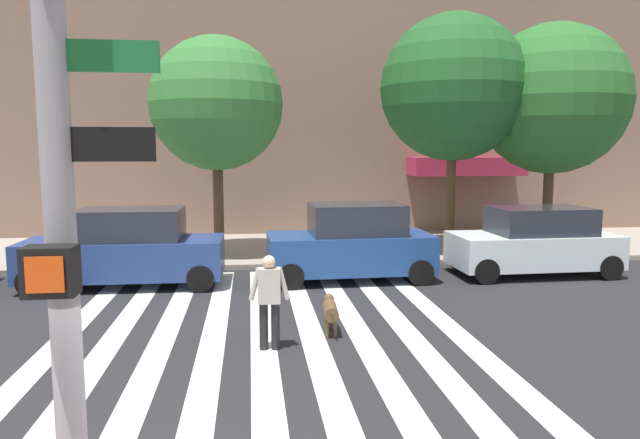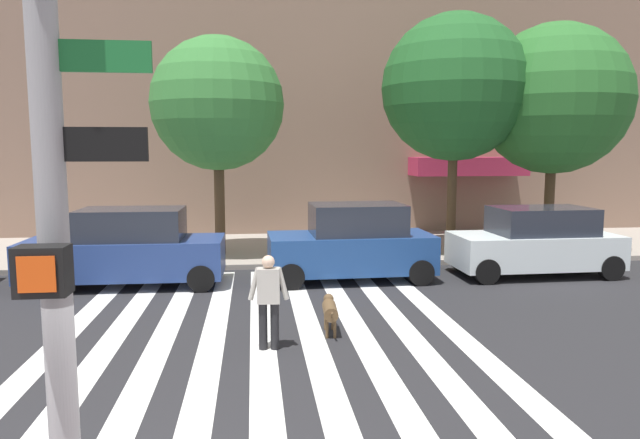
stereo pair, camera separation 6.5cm
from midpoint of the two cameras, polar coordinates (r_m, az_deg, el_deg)
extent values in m
plane|color=#232326|center=(10.85, -11.44, -11.54)|extent=(160.00, 160.00, 0.00)
cube|color=gray|center=(19.57, -9.42, -2.95)|extent=(80.00, 6.00, 0.15)
cube|color=silver|center=(11.35, -24.68, -11.20)|extent=(0.45, 11.41, 0.01)
cube|color=silver|center=(11.11, -20.17, -11.38)|extent=(0.45, 11.41, 0.01)
cube|color=silver|center=(10.94, -15.48, -11.48)|extent=(0.45, 11.41, 0.01)
cube|color=silver|center=(10.84, -10.68, -11.52)|extent=(0.45, 11.41, 0.01)
cube|color=silver|center=(10.82, -5.82, -11.47)|extent=(0.45, 11.41, 0.01)
cube|color=silver|center=(10.87, -0.98, -11.34)|extent=(0.45, 11.41, 0.01)
cube|color=silver|center=(11.00, 3.78, -11.14)|extent=(0.45, 11.41, 0.01)
cube|color=silver|center=(11.19, 8.40, -10.88)|extent=(0.45, 11.41, 0.01)
cube|color=silver|center=(11.46, 12.82, -10.56)|extent=(0.45, 11.41, 0.01)
cube|color=#BA2A50|center=(23.21, 14.09, 5.12)|extent=(4.39, 1.60, 0.70)
cylinder|color=gray|center=(3.71, -24.78, 0.55)|extent=(0.18, 0.18, 5.80)
cube|color=black|center=(3.56, -25.51, -4.60)|extent=(0.28, 0.18, 0.28)
cube|color=#E54C14|center=(3.47, -26.03, -4.93)|extent=(0.20, 0.01, 0.20)
cube|color=#19662D|center=(3.65, -20.88, 14.84)|extent=(0.60, 0.03, 0.18)
cube|color=black|center=(3.61, -20.84, 6.95)|extent=(0.56, 0.03, 0.20)
cube|color=navy|center=(15.26, -18.88, -3.61)|extent=(4.88, 1.87, 0.93)
cube|color=#232833|center=(15.09, -18.28, -0.43)|extent=(2.52, 1.62, 0.76)
cylinder|color=black|center=(15.12, -26.75, -5.57)|extent=(0.66, 0.23, 0.66)
cylinder|color=black|center=(16.63, -24.77, -4.38)|extent=(0.66, 0.23, 0.66)
cylinder|color=black|center=(14.22, -11.84, -5.72)|extent=(0.66, 0.23, 0.66)
cylinder|color=black|center=(15.82, -11.25, -4.42)|extent=(0.66, 0.23, 0.66)
cube|color=navy|center=(15.13, 2.83, -3.26)|extent=(4.28, 1.98, 0.96)
cube|color=#232833|center=(15.04, 3.48, 0.05)|extent=(2.42, 1.71, 0.79)
cylinder|color=black|center=(14.15, -3.06, -5.65)|extent=(0.67, 0.24, 0.66)
cylinder|color=black|center=(15.82, -3.64, -4.30)|extent=(0.67, 0.24, 0.66)
cylinder|color=black|center=(14.81, 9.73, -5.17)|extent=(0.67, 0.24, 0.66)
cylinder|color=black|center=(16.41, 7.87, -3.94)|extent=(0.67, 0.24, 0.66)
cube|color=silver|center=(16.75, 20.15, -2.83)|extent=(4.41, 1.96, 0.88)
cube|color=#232833|center=(16.72, 20.80, -0.09)|extent=(2.57, 1.70, 0.72)
cylinder|color=black|center=(15.31, 15.94, -4.94)|extent=(0.66, 0.23, 0.66)
cylinder|color=black|center=(16.87, 13.57, -3.77)|extent=(0.66, 0.23, 0.66)
cylinder|color=black|center=(16.97, 26.59, -4.26)|extent=(0.66, 0.23, 0.66)
cylinder|color=black|center=(18.39, 23.55, -3.28)|extent=(0.66, 0.23, 0.66)
cylinder|color=#4C3823|center=(18.16, -10.10, 2.10)|extent=(0.32, 0.32, 3.52)
sphere|color=#337533|center=(18.14, -10.30, 11.18)|extent=(4.05, 4.05, 4.05)
cylinder|color=#4C3823|center=(18.84, 12.67, 2.81)|extent=(0.29, 0.29, 3.91)
sphere|color=#1E5623|center=(18.89, 12.93, 12.55)|extent=(4.55, 4.55, 4.55)
cylinder|color=#4C3823|center=(19.99, 21.47, 2.18)|extent=(0.32, 0.32, 3.53)
sphere|color=#286628|center=(20.00, 21.87, 10.95)|extent=(4.70, 4.70, 4.70)
cylinder|color=black|center=(10.08, -5.76, -10.44)|extent=(0.16, 0.16, 0.82)
cylinder|color=black|center=(10.07, -4.60, -10.44)|extent=(0.16, 0.16, 0.82)
cube|color=#B2ADA3|center=(9.89, -5.23, -6.51)|extent=(0.40, 0.27, 0.60)
cylinder|color=#B2ADA3|center=(9.89, -6.62, -6.34)|extent=(0.23, 0.10, 0.57)
cylinder|color=#B2ADA3|center=(9.87, -3.83, -6.34)|extent=(0.23, 0.10, 0.57)
sphere|color=beige|center=(9.80, -5.25, -4.18)|extent=(0.23, 0.23, 0.22)
cylinder|color=brown|center=(10.84, 0.87, -8.94)|extent=(0.31, 0.73, 0.26)
sphere|color=brown|center=(11.23, 0.71, -7.83)|extent=(0.21, 0.21, 0.20)
cylinder|color=brown|center=(10.38, 1.04, -9.36)|extent=(0.05, 0.24, 0.16)
cylinder|color=brown|center=(11.15, 0.41, -10.02)|extent=(0.06, 0.06, 0.32)
cylinder|color=brown|center=(11.16, 1.14, -10.01)|extent=(0.06, 0.06, 0.32)
cylinder|color=brown|center=(10.68, 0.57, -10.81)|extent=(0.06, 0.06, 0.32)
cylinder|color=brown|center=(10.69, 1.34, -10.79)|extent=(0.06, 0.06, 0.32)
camera|label=1|loc=(0.03, -90.16, -0.02)|focal=32.43mm
camera|label=2|loc=(0.03, 89.84, 0.02)|focal=32.43mm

